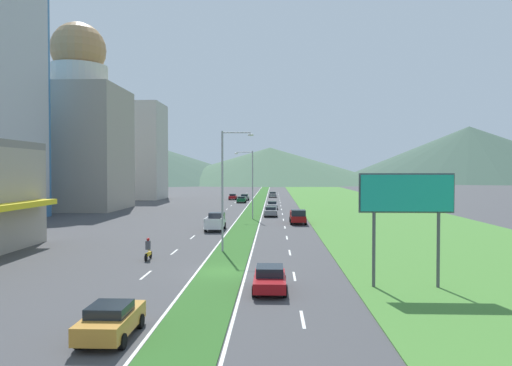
{
  "coord_description": "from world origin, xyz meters",
  "views": [
    {
      "loc": [
        3.72,
        -33.54,
        7.17
      ],
      "look_at": [
        1.03,
        37.33,
        5.38
      ],
      "focal_mm": 33.55,
      "sensor_mm": 36.0,
      "label": 1
    }
  ],
  "objects_px": {
    "street_lamp_mid": "(251,181)",
    "car_4": "(273,195)",
    "billboard_roadside": "(407,199)",
    "street_lamp_near": "(225,183)",
    "car_1": "(272,205)",
    "motorcycle_rider": "(148,251)",
    "pickup_truck_1": "(298,217)",
    "car_5": "(111,320)",
    "pickup_truck_0": "(216,222)",
    "car_7": "(270,278)",
    "car_6": "(245,197)",
    "car_0": "(233,197)",
    "car_3": "(271,211)",
    "car_2": "(242,199)"
  },
  "relations": [
    {
      "from": "car_4",
      "to": "pickup_truck_1",
      "type": "bearing_deg",
      "value": 3.19
    },
    {
      "from": "car_3",
      "to": "car_6",
      "type": "bearing_deg",
      "value": -170.8
    },
    {
      "from": "billboard_roadside",
      "to": "car_3",
      "type": "bearing_deg",
      "value": 100.61
    },
    {
      "from": "street_lamp_mid",
      "to": "car_3",
      "type": "relative_size",
      "value": 2.16
    },
    {
      "from": "car_6",
      "to": "billboard_roadside",
      "type": "bearing_deg",
      "value": -170.05
    },
    {
      "from": "billboard_roadside",
      "to": "street_lamp_near",
      "type": "bearing_deg",
      "value": 134.21
    },
    {
      "from": "car_0",
      "to": "car_5",
      "type": "bearing_deg",
      "value": -178.08
    },
    {
      "from": "billboard_roadside",
      "to": "pickup_truck_1",
      "type": "xyz_separation_m",
      "value": [
        -4.84,
        35.36,
        -4.46
      ]
    },
    {
      "from": "street_lamp_mid",
      "to": "car_1",
      "type": "relative_size",
      "value": 2.45
    },
    {
      "from": "billboard_roadside",
      "to": "car_5",
      "type": "relative_size",
      "value": 1.67
    },
    {
      "from": "street_lamp_near",
      "to": "car_0",
      "type": "bearing_deg",
      "value": 94.47
    },
    {
      "from": "car_5",
      "to": "pickup_truck_0",
      "type": "bearing_deg",
      "value": 0.17
    },
    {
      "from": "car_3",
      "to": "car_5",
      "type": "relative_size",
      "value": 1.11
    },
    {
      "from": "car_2",
      "to": "car_6",
      "type": "bearing_deg",
      "value": -1.21
    },
    {
      "from": "car_3",
      "to": "pickup_truck_0",
      "type": "xyz_separation_m",
      "value": [
        -6.56,
        -17.72,
        0.2
      ]
    },
    {
      "from": "car_4",
      "to": "pickup_truck_0",
      "type": "xyz_separation_m",
      "value": [
        -6.72,
        -71.84,
        0.21
      ]
    },
    {
      "from": "street_lamp_mid",
      "to": "car_4",
      "type": "relative_size",
      "value": 2.32
    },
    {
      "from": "car_5",
      "to": "car_6",
      "type": "bearing_deg",
      "value": 0.1
    },
    {
      "from": "car_3",
      "to": "car_7",
      "type": "distance_m",
      "value": 46.95
    },
    {
      "from": "car_1",
      "to": "billboard_roadside",
      "type": "bearing_deg",
      "value": 7.98
    },
    {
      "from": "car_0",
      "to": "car_6",
      "type": "bearing_deg",
      "value": -132.43
    },
    {
      "from": "car_1",
      "to": "car_7",
      "type": "height_order",
      "value": "car_1"
    },
    {
      "from": "street_lamp_mid",
      "to": "car_1",
      "type": "distance_m",
      "value": 19.83
    },
    {
      "from": "street_lamp_near",
      "to": "billboard_roadside",
      "type": "relative_size",
      "value": 1.52
    },
    {
      "from": "car_3",
      "to": "pickup_truck_1",
      "type": "xyz_separation_m",
      "value": [
        3.77,
        -10.61,
        0.2
      ]
    },
    {
      "from": "car_4",
      "to": "car_7",
      "type": "relative_size",
      "value": 0.97
    },
    {
      "from": "street_lamp_mid",
      "to": "pickup_truck_1",
      "type": "xyz_separation_m",
      "value": [
        6.68,
        -5.78,
        -4.77
      ]
    },
    {
      "from": "pickup_truck_0",
      "to": "motorcycle_rider",
      "type": "xyz_separation_m",
      "value": [
        -3.03,
        -19.68,
        -0.24
      ]
    },
    {
      "from": "car_7",
      "to": "pickup_truck_0",
      "type": "relative_size",
      "value": 0.83
    },
    {
      "from": "car_0",
      "to": "pickup_truck_0",
      "type": "relative_size",
      "value": 0.85
    },
    {
      "from": "car_6",
      "to": "pickup_truck_0",
      "type": "relative_size",
      "value": 0.89
    },
    {
      "from": "car_4",
      "to": "pickup_truck_1",
      "type": "xyz_separation_m",
      "value": [
        3.61,
        -64.73,
        0.21
      ]
    },
    {
      "from": "street_lamp_near",
      "to": "car_7",
      "type": "relative_size",
      "value": 2.39
    },
    {
      "from": "car_2",
      "to": "car_3",
      "type": "distance_m",
      "value": 32.93
    },
    {
      "from": "car_1",
      "to": "car_4",
      "type": "xyz_separation_m",
      "value": [
        -0.02,
        40.0,
        0.02
      ]
    },
    {
      "from": "motorcycle_rider",
      "to": "car_7",
      "type": "bearing_deg",
      "value": -134.06
    },
    {
      "from": "car_6",
      "to": "pickup_truck_1",
      "type": "distance_m",
      "value": 52.53
    },
    {
      "from": "billboard_roadside",
      "to": "motorcycle_rider",
      "type": "distance_m",
      "value": 20.65
    },
    {
      "from": "billboard_roadside",
      "to": "car_6",
      "type": "bearing_deg",
      "value": 99.95
    },
    {
      "from": "street_lamp_mid",
      "to": "pickup_truck_0",
      "type": "relative_size",
      "value": 1.87
    },
    {
      "from": "pickup_truck_0",
      "to": "pickup_truck_1",
      "type": "bearing_deg",
      "value": -55.43
    },
    {
      "from": "car_3",
      "to": "car_4",
      "type": "xyz_separation_m",
      "value": [
        0.16,
        54.12,
        -0.0
      ]
    },
    {
      "from": "billboard_roadside",
      "to": "car_7",
      "type": "height_order",
      "value": "billboard_roadside"
    },
    {
      "from": "pickup_truck_1",
      "to": "pickup_truck_0",
      "type": "bearing_deg",
      "value": -55.43
    },
    {
      "from": "motorcycle_rider",
      "to": "pickup_truck_1",
      "type": "bearing_deg",
      "value": -26.5
    },
    {
      "from": "car_0",
      "to": "car_5",
      "type": "xyz_separation_m",
      "value": [
        3.33,
        -99.05,
        0.03
      ]
    },
    {
      "from": "billboard_roadside",
      "to": "car_2",
      "type": "distance_m",
      "value": 79.83
    },
    {
      "from": "motorcycle_rider",
      "to": "car_0",
      "type": "bearing_deg",
      "value": 0.13
    },
    {
      "from": "car_7",
      "to": "car_1",
      "type": "bearing_deg",
      "value": -179.91
    },
    {
      "from": "street_lamp_near",
      "to": "car_3",
      "type": "bearing_deg",
      "value": 83.55
    }
  ]
}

